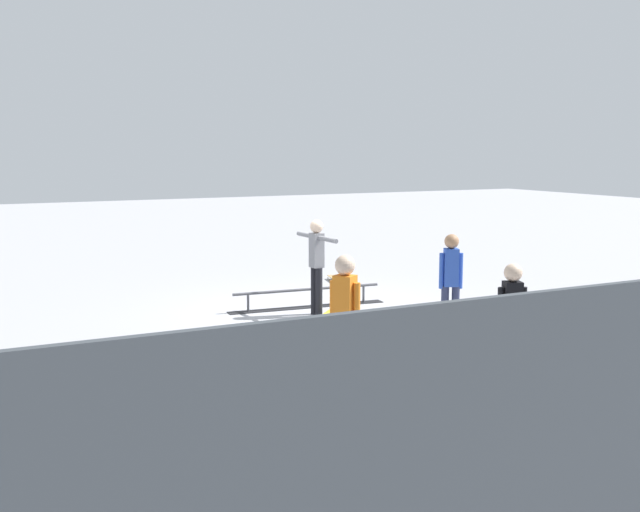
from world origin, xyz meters
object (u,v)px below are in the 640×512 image
Objects in this scene: skater_main at (317,260)px; skateboard_main at (334,311)px; grind_rail at (308,299)px; bystander_black_shirt at (511,321)px; bystander_blue_shirt at (451,280)px; skate_ledge at (166,386)px; loose_skateboard_natural at (336,278)px; loose_skateboard_black at (537,352)px; trash_bin at (318,410)px; bystander_orange_shirt at (345,319)px.

skater_main reaches higher than skateboard_main.
skater_main reaches higher than grind_rail.
bystander_blue_shirt is (-0.95, -2.45, 0.02)m from bystander_black_shirt.
bystander_black_shirt is at bearing 156.56° from skate_ledge.
grind_rail is 5.33m from skate_ledge.
bystander_black_shirt is (0.02, 5.45, 0.72)m from grind_rail.
skateboard_main is 0.46× the size of bystander_black_shirt.
bystander_black_shirt is at bearing -178.58° from loose_skateboard_natural.
grind_rail reaches higher than skate_ledge.
bystander_blue_shirt reaches higher than loose_skateboard_black.
skateboard_main is 0.45× the size of bystander_blue_shirt.
trash_bin reaches higher than skateboard_main.
loose_skateboard_natural is (-1.60, -2.92, 0.00)m from skateboard_main.
loose_skateboard_black is at bearing 173.72° from skate_ledge.
skate_ledge is at bearing 28.43° from bystander_orange_shirt.
skater_main is (0.14, 0.65, 0.80)m from grind_rail.
trash_bin is at bearing 101.68° from loose_skateboard_black.
grind_rail is 3.58× the size of loose_skateboard_natural.
bystander_black_shirt is at bearing -167.64° from trash_bin.
bystander_blue_shirt is at bearing -91.53° from bystander_orange_shirt.
loose_skateboard_black is at bearing -160.61° from skater_main.
skateboard_main is at bearing 102.15° from grind_rail.
loose_skateboard_black is at bearing 132.32° from bystander_blue_shirt.
grind_rail is at bearing 155.29° from loose_skateboard_natural.
skate_ledge is 2.38m from trash_bin.
skater_main reaches higher than trash_bin.
bystander_black_shirt is 1.88× the size of loose_skateboard_black.
skater_main reaches higher than skate_ledge.
skateboard_main is (-0.24, 0.16, -0.88)m from skater_main.
trash_bin is (4.53, 8.17, 0.37)m from loose_skateboard_natural.
bystander_blue_shirt is 1.93× the size of loose_skateboard_natural.
skate_ledge is 1.05× the size of bystander_blue_shirt.
skateboard_main is (-3.78, -3.05, -0.09)m from skate_ledge.
grind_rail is at bearing -47.21° from bystander_blue_shirt.
skater_main is at bearing -137.71° from skate_ledge.
bystander_blue_shirt is at bearing -157.76° from skater_main.
bystander_black_shirt reaches higher than skate_ledge.
loose_skateboard_black is 4.53m from trash_bin.
bystander_blue_shirt is 5.22m from loose_skateboard_natural.
bystander_blue_shirt reaches higher than loose_skateboard_natural.
bystander_orange_shirt reaches higher than skater_main.
bystander_orange_shirt is (-1.82, 0.93, 0.78)m from skate_ledge.
bystander_orange_shirt reaches higher than loose_skateboard_black.
loose_skateboard_natural is at bearing -164.04° from skateboard_main.
loose_skateboard_black is (-3.22, -0.38, -0.88)m from bystander_orange_shirt.
grind_rail is 1.79× the size of skater_main.
skateboard_main and loose_skateboard_black have the same top height.
skateboard_main is 0.86× the size of loose_skateboard_black.
grind_rail is at bearing -55.54° from bystander_orange_shirt.
bystander_blue_shirt is at bearing -89.67° from bystander_black_shirt.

